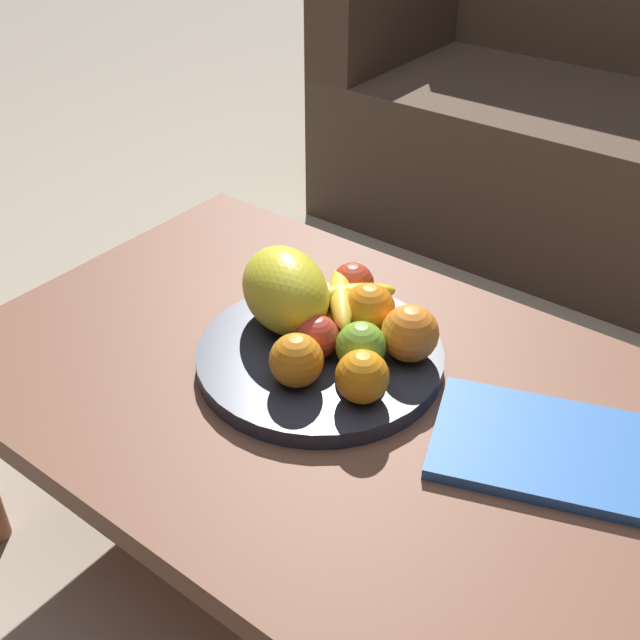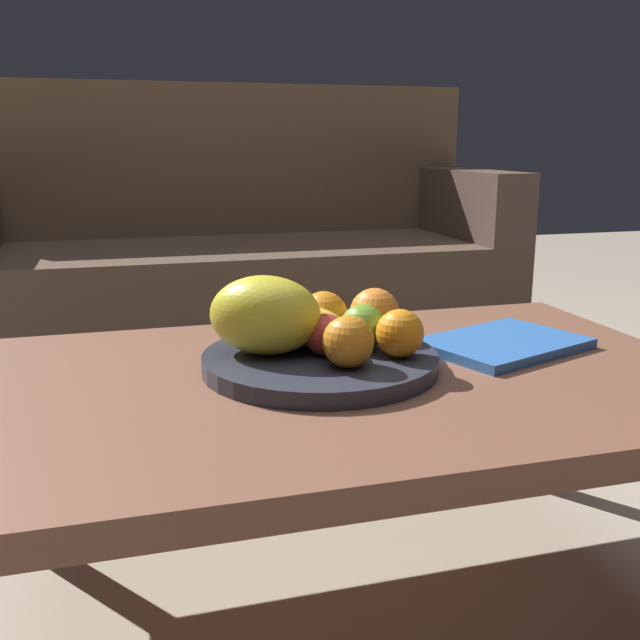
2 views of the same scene
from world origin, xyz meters
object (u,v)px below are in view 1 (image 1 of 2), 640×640
object	(u,v)px
apple_front	(352,284)
magazine	(536,445)
melon_large_front	(285,290)
orange_left	(369,309)
orange_front	(410,333)
apple_right	(317,337)
orange_right	(296,360)
coffee_table	(332,407)
fruit_bowl	(320,356)
orange_back	(362,377)
banana_bunch	(338,305)
apple_left	(361,346)

from	to	relation	value
apple_front	magazine	xyz separation A→B (m)	(0.35, -0.10, -0.05)
melon_large_front	apple_front	size ratio (longest dim) A/B	2.51
orange_left	apple_front	world-z (taller)	orange_left
orange_front	apple_right	distance (m)	0.13
melon_large_front	orange_right	bearing A→B (deg)	-44.66
orange_right	coffee_table	bearing A→B (deg)	63.84
fruit_bowl	orange_back	size ratio (longest dim) A/B	4.96
coffee_table	melon_large_front	world-z (taller)	melon_large_front
apple_front	orange_left	bearing A→B (deg)	-36.73
orange_right	orange_back	xyz separation A→B (m)	(0.09, 0.03, -0.00)
orange_left	banana_bunch	size ratio (longest dim) A/B	0.46
coffee_table	apple_left	xyz separation A→B (m)	(0.02, 0.03, 0.10)
fruit_bowl	orange_back	distance (m)	0.13
magazine	orange_right	bearing A→B (deg)	178.35
melon_large_front	orange_front	xyz separation A→B (m)	(0.18, 0.04, -0.02)
fruit_bowl	orange_back	xyz separation A→B (m)	(0.11, -0.05, 0.05)
coffee_table	orange_left	distance (m)	0.15
orange_right	orange_back	distance (m)	0.09
orange_front	apple_left	xyz separation A→B (m)	(-0.04, -0.06, -0.01)
orange_right	apple_front	world-z (taller)	orange_right
coffee_table	fruit_bowl	bearing A→B (deg)	146.22
fruit_bowl	orange_right	size ratio (longest dim) A/B	4.81
coffee_table	orange_front	world-z (taller)	orange_front
orange_left	orange_right	size ratio (longest dim) A/B	1.04
apple_left	orange_left	bearing A→B (deg)	117.20
fruit_bowl	melon_large_front	distance (m)	0.11
orange_front	orange_left	world-z (taller)	orange_front
coffee_table	orange_back	world-z (taller)	orange_back
apple_left	banana_bunch	world-z (taller)	apple_left
orange_left	apple_left	world-z (taller)	orange_left
fruit_bowl	apple_front	bearing A→B (deg)	104.98
coffee_table	apple_right	world-z (taller)	apple_right
orange_front	banana_bunch	world-z (taller)	orange_front
apple_right	banana_bunch	size ratio (longest dim) A/B	0.38
orange_back	banana_bunch	size ratio (longest dim) A/B	0.43
coffee_table	apple_left	distance (m)	0.11
apple_right	banana_bunch	world-z (taller)	same
apple_front	apple_right	bearing A→B (deg)	-74.52
orange_front	apple_left	size ratio (longest dim) A/B	1.16
apple_left	magazine	xyz separation A→B (m)	(0.25, 0.02, -0.05)
magazine	coffee_table	bearing A→B (deg)	170.67
apple_front	orange_front	bearing A→B (deg)	-24.05
fruit_bowl	orange_front	world-z (taller)	orange_front
apple_front	banana_bunch	xyz separation A→B (m)	(0.01, -0.06, -0.00)
fruit_bowl	orange_left	world-z (taller)	orange_left
fruit_bowl	orange_right	distance (m)	0.09
coffee_table	apple_left	world-z (taller)	apple_left
coffee_table	banana_bunch	xyz separation A→B (m)	(-0.06, 0.10, 0.10)
apple_right	orange_left	bearing A→B (deg)	75.39
melon_large_front	apple_right	distance (m)	0.09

